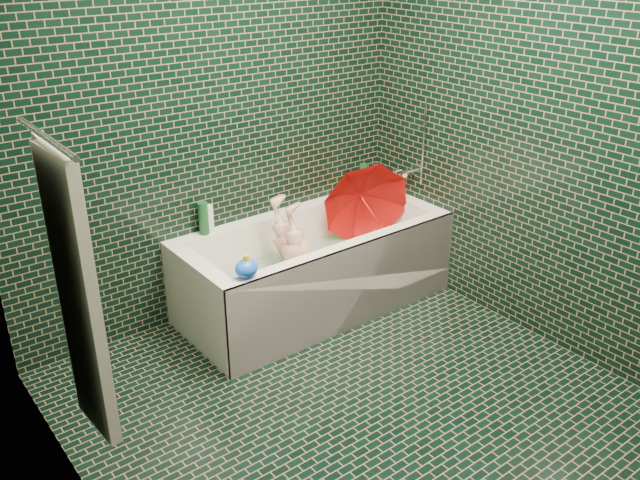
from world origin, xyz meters
TOP-DOWN VIEW (x-y plane):
  - floor at (0.00, 0.00)m, footprint 2.80×2.80m
  - wall_back at (0.00, 1.40)m, footprint 2.80×0.00m
  - wall_left at (-1.30, 0.00)m, footprint 0.00×2.80m
  - wall_right at (1.30, 0.00)m, footprint 0.00×2.80m
  - bathtub at (0.45, 1.01)m, footprint 1.70×0.75m
  - bath_mat at (0.45, 1.02)m, footprint 1.35×0.47m
  - water at (0.45, 1.02)m, footprint 1.48×0.53m
  - towel_rail at (-1.25, 0.25)m, footprint 0.02×0.58m
  - towel at (-1.24, 0.24)m, footprint 0.08×0.44m
  - faucet at (1.26, 1.02)m, footprint 0.18×0.19m
  - child at (0.34, 1.03)m, footprint 0.97×0.44m
  - umbrella at (0.90, 1.00)m, footprint 0.83×0.79m
  - soap_bottle_a at (1.25, 1.33)m, footprint 0.09×0.09m
  - soap_bottle_b at (1.15, 1.37)m, footprint 0.10×0.10m
  - soap_bottle_c at (1.13, 1.33)m, footprint 0.15×0.15m
  - bottle_right_tall at (1.10, 1.32)m, footprint 0.06×0.06m
  - bottle_right_pump at (1.23, 1.34)m, footprint 0.06×0.06m
  - bottle_left_tall at (-0.14, 1.34)m, footprint 0.07×0.07m
  - bottle_left_short at (-0.10, 1.35)m, footprint 0.06×0.06m
  - rubber_duck at (0.96, 1.35)m, footprint 0.12×0.10m
  - bath_toy at (-0.23, 0.71)m, footprint 0.14×0.12m

SIDE VIEW (x-z plane):
  - floor at x=0.00m, z-range 0.00..0.00m
  - bath_mat at x=0.45m, z-range 0.15..0.16m
  - bathtub at x=0.45m, z-range -0.06..0.49m
  - water at x=0.45m, z-range 0.30..0.30m
  - child at x=0.34m, z-range 0.11..0.51m
  - umbrella at x=0.90m, z-range 0.21..0.89m
  - soap_bottle_a at x=1.25m, z-range 0.44..0.66m
  - soap_bottle_b at x=1.15m, z-range 0.45..0.65m
  - soap_bottle_c at x=1.13m, z-range 0.46..0.64m
  - rubber_duck at x=0.96m, z-range 0.55..0.64m
  - bath_toy at x=-0.23m, z-range 0.54..0.67m
  - bottle_right_pump at x=1.23m, z-range 0.55..0.71m
  - bottle_left_short at x=-0.10m, z-range 0.55..0.72m
  - bottle_right_tall at x=1.10m, z-range 0.55..0.75m
  - bottle_left_tall at x=-0.14m, z-range 0.55..0.75m
  - faucet at x=1.26m, z-range 0.50..1.05m
  - towel at x=-1.24m, z-range 0.47..1.59m
  - wall_back at x=0.00m, z-range -0.15..2.65m
  - wall_left at x=-1.30m, z-range -0.15..2.65m
  - wall_right at x=1.30m, z-range -0.15..2.65m
  - towel_rail at x=-1.25m, z-range 1.59..1.61m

